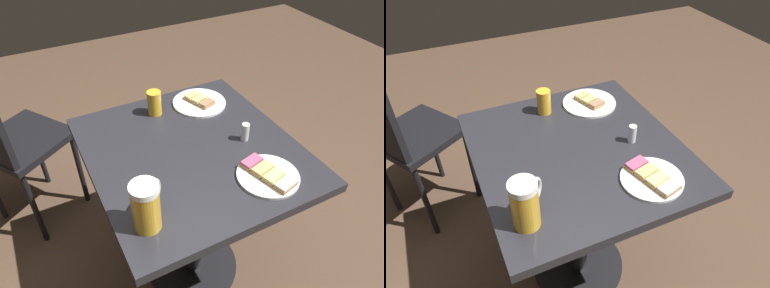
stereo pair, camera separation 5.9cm
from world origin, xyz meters
TOP-DOWN VIEW (x-y plane):
  - ground_plane at (0.00, 0.00)m, footprint 6.00×6.00m
  - cafe_table at (0.00, 0.00)m, footprint 0.80×0.74m
  - plate_near at (-0.26, 0.17)m, footprint 0.23×0.23m
  - plate_far at (0.25, 0.15)m, footprint 0.21×0.21m
  - beer_mug at (0.25, -0.27)m, footprint 0.12×0.12m
  - beer_glass_small at (-0.28, -0.03)m, footprint 0.06×0.06m
  - salt_shaker at (0.04, 0.20)m, footprint 0.03×0.03m
  - cafe_chair at (-0.68, -0.63)m, footprint 0.53×0.53m

SIDE VIEW (x-z plane):
  - ground_plane at x=0.00m, z-range 0.00..0.00m
  - cafe_chair at x=-0.68m, z-range 0.08..1.03m
  - cafe_table at x=0.00m, z-range 0.22..0.97m
  - plate_near at x=-0.26m, z-range 0.75..0.78m
  - plate_far at x=0.25m, z-range 0.75..0.78m
  - salt_shaker at x=0.04m, z-range 0.75..0.82m
  - beer_glass_small at x=-0.28m, z-range 0.75..0.86m
  - beer_mug at x=0.25m, z-range 0.75..0.92m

